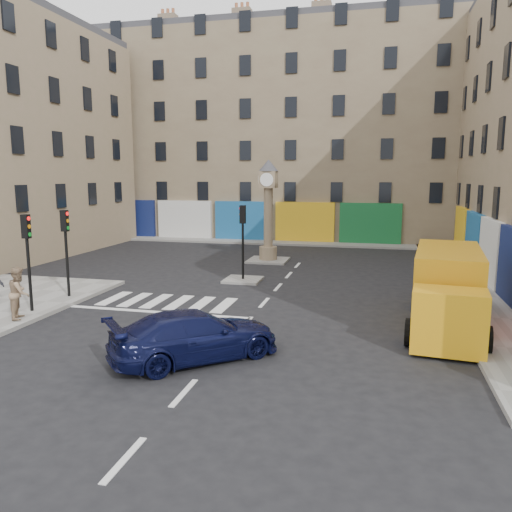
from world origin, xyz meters
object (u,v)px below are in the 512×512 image
at_px(traffic_light_island, 243,230).
at_px(navy_sedan, 195,335).
at_px(traffic_light_left_far, 66,239).
at_px(yellow_van, 447,289).
at_px(traffic_light_left_near, 27,247).
at_px(pedestrian_tan, 19,293).
at_px(clock_pillar, 268,204).

relative_size(traffic_light_island, navy_sedan, 0.75).
distance_m(traffic_light_left_far, navy_sedan, 9.63).
bearing_deg(yellow_van, traffic_light_island, 154.98).
bearing_deg(yellow_van, traffic_light_left_near, -165.05).
bearing_deg(traffic_light_island, traffic_light_left_far, -139.40).
xyz_separation_m(traffic_light_island, yellow_van, (8.99, -5.46, -1.28)).
distance_m(navy_sedan, pedestrian_tan, 7.74).
xyz_separation_m(traffic_light_left_near, yellow_van, (15.29, 2.34, -1.31)).
xyz_separation_m(traffic_light_left_near, pedestrian_tan, (0.30, -0.98, -1.52)).
distance_m(traffic_light_left_near, clock_pillar, 15.19).
bearing_deg(clock_pillar, yellow_van, -51.87).
distance_m(traffic_light_left_near, traffic_light_island, 10.03).
bearing_deg(clock_pillar, pedestrian_tan, -112.10).
bearing_deg(clock_pillar, navy_sedan, -84.97).
height_order(traffic_light_left_far, yellow_van, traffic_light_left_far).
height_order(navy_sedan, yellow_van, yellow_van).
xyz_separation_m(traffic_light_left_near, traffic_light_island, (6.30, 7.80, -0.03)).
bearing_deg(traffic_light_island, traffic_light_left_near, -128.93).
xyz_separation_m(traffic_light_left_far, pedestrian_tan, (0.30, -3.38, -1.52)).
distance_m(traffic_light_left_far, traffic_light_island, 8.30).
bearing_deg(clock_pillar, traffic_light_left_near, -114.55).
height_order(traffic_light_island, yellow_van, traffic_light_island).
bearing_deg(pedestrian_tan, navy_sedan, -130.24).
distance_m(traffic_light_island, navy_sedan, 11.02).
bearing_deg(traffic_light_island, navy_sedan, -82.20).
relative_size(yellow_van, pedestrian_tan, 3.94).
height_order(traffic_light_island, clock_pillar, clock_pillar).
xyz_separation_m(traffic_light_left_near, navy_sedan, (7.77, -2.96, -1.90)).
distance_m(clock_pillar, pedestrian_tan, 16.14).
relative_size(traffic_light_left_near, traffic_light_left_far, 1.00).
xyz_separation_m(traffic_light_left_far, navy_sedan, (7.77, -5.36, -1.90)).
bearing_deg(traffic_light_left_near, pedestrian_tan, -73.02).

